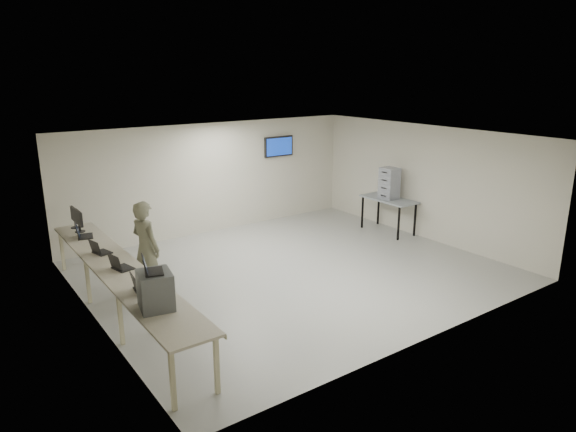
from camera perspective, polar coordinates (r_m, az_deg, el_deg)
room at (r=10.43m, az=0.60°, el=1.23°), size 8.01×7.01×2.81m
workbench at (r=9.02m, az=-18.21°, el=-5.88°), size 0.76×6.00×0.90m
equipment_box at (r=7.29m, az=-14.52°, el=-7.98°), size 0.52×0.57×0.52m
laptop_on_box at (r=7.15m, az=-15.09°, el=-5.66°), size 0.36×0.39×0.26m
laptop_0 at (r=7.92m, az=-16.08°, el=-7.61°), size 0.34×0.40×0.29m
laptop_1 at (r=8.88m, az=-18.21°, el=-5.23°), size 0.36×0.40×0.27m
laptop_2 at (r=9.75m, az=-20.26°, el=-3.57°), size 0.34×0.38×0.26m
laptop_3 at (r=10.79m, az=-21.92°, el=-1.85°), size 0.39×0.43×0.30m
monitor_near at (r=11.13m, az=-22.22°, el=-0.31°), size 0.20×0.45×0.45m
monitor_far at (r=11.46m, az=-22.63°, el=0.03°), size 0.19×0.44×0.43m
soldier at (r=9.81m, az=-15.50°, el=-3.47°), size 0.60×0.75×1.79m
side_table at (r=13.41m, az=11.14°, el=1.63°), size 0.69×1.48×0.89m
storage_bins at (r=13.29m, az=11.19°, el=3.59°), size 0.38×0.42×0.80m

